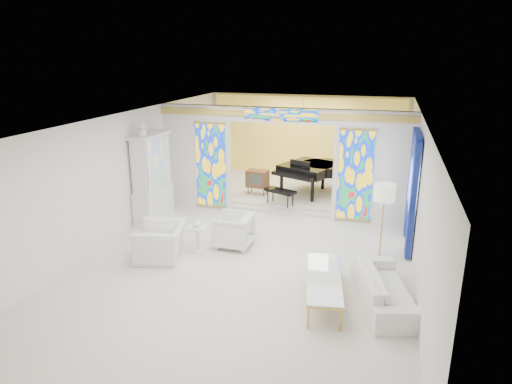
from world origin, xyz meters
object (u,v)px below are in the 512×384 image
(armchair_left, at_px, (161,241))
(sofa, at_px, (385,287))
(china_cabinet, at_px, (152,178))
(armchair_right, at_px, (233,230))
(grand_piano, at_px, (315,169))
(coffee_table, at_px, (324,279))
(tv_console, at_px, (257,179))

(armchair_left, xyz_separation_m, sofa, (4.83, -0.63, -0.06))
(china_cabinet, xyz_separation_m, sofa, (6.17, -2.78, -0.85))
(armchair_left, xyz_separation_m, armchair_right, (1.34, 1.04, 0.02))
(armchair_left, bearing_deg, grand_piano, 138.88)
(sofa, bearing_deg, armchair_left, 67.53)
(armchair_left, height_order, armchair_right, armchair_right)
(coffee_table, relative_size, grand_piano, 0.73)
(china_cabinet, xyz_separation_m, armchair_left, (1.34, -2.15, -0.79))
(coffee_table, relative_size, tv_console, 2.86)
(china_cabinet, height_order, coffee_table, china_cabinet)
(grand_piano, bearing_deg, coffee_table, -55.84)
(sofa, bearing_deg, tv_console, 21.67)
(armchair_left, relative_size, armchair_right, 1.34)
(china_cabinet, xyz_separation_m, coffee_table, (5.08, -2.97, -0.75))
(armchair_right, distance_m, grand_piano, 4.45)
(coffee_table, xyz_separation_m, grand_piano, (-1.17, 6.09, 0.52))
(coffee_table, height_order, tv_console, tv_console)
(sofa, height_order, tv_console, tv_console)
(coffee_table, height_order, grand_piano, grand_piano)
(coffee_table, bearing_deg, sofa, 9.96)
(armchair_right, xyz_separation_m, coffee_table, (2.40, -1.85, 0.03))
(armchair_right, distance_m, sofa, 3.87)
(china_cabinet, bearing_deg, armchair_left, -58.09)
(china_cabinet, bearing_deg, grand_piano, 38.62)
(grand_piano, bearing_deg, armchair_right, -82.93)
(tv_console, bearing_deg, armchair_left, -96.54)
(armchair_left, xyz_separation_m, grand_piano, (2.57, 5.28, 0.56))
(tv_console, bearing_deg, china_cabinet, -127.37)
(tv_console, bearing_deg, sofa, -49.10)
(armchair_left, bearing_deg, coffee_table, 62.55)
(armchair_right, bearing_deg, china_cabinet, -112.06)
(armchair_left, relative_size, tv_console, 1.55)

